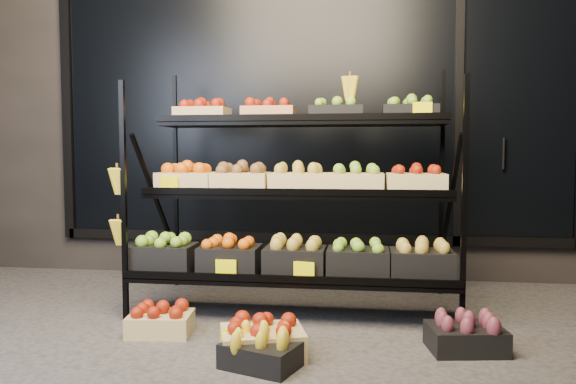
# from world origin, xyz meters

# --- Properties ---
(ground) EXTENTS (24.00, 24.00, 0.00)m
(ground) POSITION_xyz_m (0.00, 0.00, 0.00)
(ground) COLOR #514F4C
(ground) RESTS_ON ground
(building) EXTENTS (6.00, 2.08, 3.50)m
(building) POSITION_xyz_m (0.00, 2.59, 1.75)
(building) COLOR #2D2826
(building) RESTS_ON ground
(display_rack) EXTENTS (2.18, 1.02, 1.70)m
(display_rack) POSITION_xyz_m (-0.01, 0.60, 0.79)
(display_rack) COLOR black
(display_rack) RESTS_ON ground
(tag_floor_a) EXTENTS (0.13, 0.01, 0.12)m
(tag_floor_a) POSITION_xyz_m (-0.19, -0.40, 0.06)
(tag_floor_a) COLOR #FFF700
(tag_floor_a) RESTS_ON ground
(floor_crate_left) EXTENTS (0.38, 0.30, 0.19)m
(floor_crate_left) POSITION_xyz_m (-0.71, -0.05, 0.09)
(floor_crate_left) COLOR #D8C17D
(floor_crate_left) RESTS_ON ground
(floor_crate_midleft) EXTENTS (0.43, 0.37, 0.19)m
(floor_crate_midleft) POSITION_xyz_m (-0.04, -0.46, 0.09)
(floor_crate_midleft) COLOR black
(floor_crate_midleft) RESTS_ON ground
(floor_crate_midright) EXTENTS (0.49, 0.42, 0.21)m
(floor_crate_midright) POSITION_xyz_m (-0.06, -0.32, 0.10)
(floor_crate_midright) COLOR #D8C17D
(floor_crate_midright) RESTS_ON ground
(floor_crate_right) EXTENTS (0.43, 0.34, 0.20)m
(floor_crate_right) POSITION_xyz_m (1.00, -0.09, 0.09)
(floor_crate_right) COLOR black
(floor_crate_right) RESTS_ON ground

